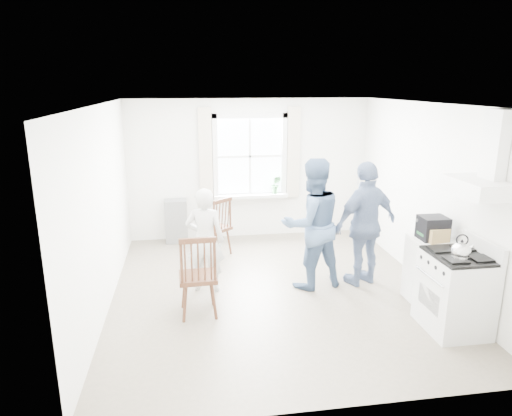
{
  "coord_description": "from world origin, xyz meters",
  "views": [
    {
      "loc": [
        -1.16,
        -5.87,
        2.85
      ],
      "look_at": [
        -0.23,
        0.2,
        1.18
      ],
      "focal_mm": 32.0,
      "sensor_mm": 36.0,
      "label": 1
    }
  ],
  "objects_px": {
    "gas_stove": "(455,291)",
    "person_right": "(366,224)",
    "low_cabinet": "(430,271)",
    "person_left": "(205,240)",
    "person_mid": "(312,224)",
    "windsor_chair_a": "(220,221)",
    "windsor_chair_b": "(198,268)",
    "stereo_stack": "(433,228)"
  },
  "relations": [
    {
      "from": "windsor_chair_b",
      "to": "low_cabinet",
      "type": "bearing_deg",
      "value": -0.35
    },
    {
      "from": "person_right",
      "to": "stereo_stack",
      "type": "bearing_deg",
      "value": 109.74
    },
    {
      "from": "windsor_chair_a",
      "to": "person_right",
      "type": "relative_size",
      "value": 0.57
    },
    {
      "from": "person_left",
      "to": "gas_stove",
      "type": "bearing_deg",
      "value": 163.81
    },
    {
      "from": "gas_stove",
      "to": "person_right",
      "type": "xyz_separation_m",
      "value": [
        -0.57,
        1.41,
        0.42
      ]
    },
    {
      "from": "windsor_chair_a",
      "to": "person_right",
      "type": "distance_m",
      "value": 2.46
    },
    {
      "from": "low_cabinet",
      "to": "windsor_chair_a",
      "type": "xyz_separation_m",
      "value": [
        -2.64,
        2.12,
        0.18
      ]
    },
    {
      "from": "person_right",
      "to": "person_left",
      "type": "bearing_deg",
      "value": -22.98
    },
    {
      "from": "low_cabinet",
      "to": "gas_stove",
      "type": "bearing_deg",
      "value": -95.68
    },
    {
      "from": "windsor_chair_b",
      "to": "person_mid",
      "type": "relative_size",
      "value": 0.59
    },
    {
      "from": "person_left",
      "to": "person_mid",
      "type": "distance_m",
      "value": 1.52
    },
    {
      "from": "gas_stove",
      "to": "person_left",
      "type": "bearing_deg",
      "value": 151.95
    },
    {
      "from": "person_left",
      "to": "person_right",
      "type": "distance_m",
      "value": 2.3
    },
    {
      "from": "low_cabinet",
      "to": "person_right",
      "type": "height_order",
      "value": "person_right"
    },
    {
      "from": "low_cabinet",
      "to": "windsor_chair_b",
      "type": "distance_m",
      "value": 3.06
    },
    {
      "from": "gas_stove",
      "to": "low_cabinet",
      "type": "bearing_deg",
      "value": 84.32
    },
    {
      "from": "windsor_chair_a",
      "to": "gas_stove",
      "type": "bearing_deg",
      "value": -47.74
    },
    {
      "from": "stereo_stack",
      "to": "person_mid",
      "type": "bearing_deg",
      "value": 151.69
    },
    {
      "from": "low_cabinet",
      "to": "stereo_stack",
      "type": "relative_size",
      "value": 2.62
    },
    {
      "from": "person_right",
      "to": "windsor_chair_a",
      "type": "bearing_deg",
      "value": -55.44
    },
    {
      "from": "person_mid",
      "to": "person_right",
      "type": "relative_size",
      "value": 1.03
    },
    {
      "from": "gas_stove",
      "to": "windsor_chair_b",
      "type": "distance_m",
      "value": 3.08
    },
    {
      "from": "stereo_stack",
      "to": "person_right",
      "type": "distance_m",
      "value": 0.96
    },
    {
      "from": "low_cabinet",
      "to": "windsor_chair_a",
      "type": "relative_size",
      "value": 0.87
    },
    {
      "from": "windsor_chair_a",
      "to": "person_right",
      "type": "bearing_deg",
      "value": -35.25
    },
    {
      "from": "windsor_chair_a",
      "to": "person_mid",
      "type": "height_order",
      "value": "person_mid"
    },
    {
      "from": "person_right",
      "to": "windsor_chair_b",
      "type": "bearing_deg",
      "value": -4.13
    },
    {
      "from": "low_cabinet",
      "to": "stereo_stack",
      "type": "bearing_deg",
      "value": -153.49
    },
    {
      "from": "windsor_chair_b",
      "to": "person_left",
      "type": "bearing_deg",
      "value": 81.31
    },
    {
      "from": "windsor_chair_a",
      "to": "person_right",
      "type": "height_order",
      "value": "person_right"
    },
    {
      "from": "stereo_stack",
      "to": "person_left",
      "type": "relative_size",
      "value": 0.23
    },
    {
      "from": "gas_stove",
      "to": "person_right",
      "type": "height_order",
      "value": "person_right"
    },
    {
      "from": "gas_stove",
      "to": "person_right",
      "type": "distance_m",
      "value": 1.58
    },
    {
      "from": "stereo_stack",
      "to": "windsor_chair_b",
      "type": "relative_size",
      "value": 0.31
    },
    {
      "from": "low_cabinet",
      "to": "person_right",
      "type": "relative_size",
      "value": 0.5
    },
    {
      "from": "gas_stove",
      "to": "windsor_chair_b",
      "type": "bearing_deg",
      "value": 166.47
    },
    {
      "from": "person_right",
      "to": "person_mid",
      "type": "bearing_deg",
      "value": -22.02
    },
    {
      "from": "windsor_chair_a",
      "to": "windsor_chair_b",
      "type": "height_order",
      "value": "windsor_chair_b"
    },
    {
      "from": "person_mid",
      "to": "low_cabinet",
      "type": "bearing_deg",
      "value": 139.84
    },
    {
      "from": "stereo_stack",
      "to": "gas_stove",
      "type": "bearing_deg",
      "value": -93.27
    },
    {
      "from": "low_cabinet",
      "to": "person_left",
      "type": "distance_m",
      "value": 3.06
    },
    {
      "from": "person_mid",
      "to": "person_right",
      "type": "xyz_separation_m",
      "value": [
        0.79,
        -0.03,
        -0.03
      ]
    }
  ]
}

